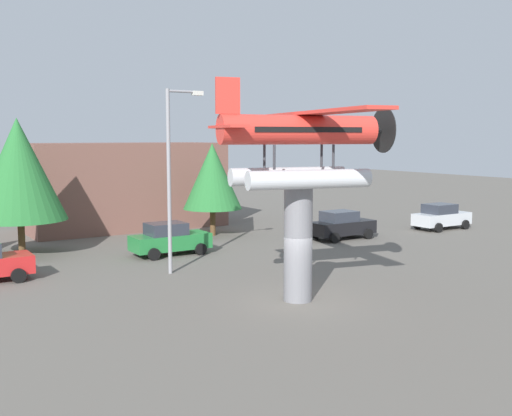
% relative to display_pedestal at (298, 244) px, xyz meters
% --- Properties ---
extents(ground_plane, '(140.00, 140.00, 0.00)m').
position_rel_display_pedestal_xyz_m(ground_plane, '(0.00, 0.00, -2.21)').
color(ground_plane, '#605B54').
extents(display_pedestal, '(1.10, 1.10, 4.42)m').
position_rel_display_pedestal_xyz_m(display_pedestal, '(0.00, 0.00, 0.00)').
color(display_pedestal, slate).
rests_on(display_pedestal, ground).
extents(floatplane_monument, '(7.16, 10.39, 4.00)m').
position_rel_display_pedestal_xyz_m(floatplane_monument, '(0.13, -0.03, 3.88)').
color(floatplane_monument, silver).
rests_on(floatplane_monument, display_pedestal).
extents(car_mid_green, '(4.20, 2.02, 1.76)m').
position_rel_display_pedestal_xyz_m(car_mid_green, '(-0.32, 11.11, -1.33)').
color(car_mid_green, '#237A38').
rests_on(car_mid_green, ground).
extents(car_far_black, '(4.20, 2.02, 1.76)m').
position_rel_display_pedestal_xyz_m(car_far_black, '(10.84, 10.13, -1.33)').
color(car_far_black, black).
rests_on(car_far_black, ground).
extents(car_distant_silver, '(4.20, 2.02, 1.76)m').
position_rel_display_pedestal_xyz_m(car_distant_silver, '(19.26, 9.56, -1.33)').
color(car_distant_silver, silver).
rests_on(car_distant_silver, ground).
extents(streetlight_primary, '(1.84, 0.28, 8.46)m').
position_rel_display_pedestal_xyz_m(streetlight_primary, '(-1.98, 7.00, 2.66)').
color(streetlight_primary, gray).
rests_on(streetlight_primary, ground).
extents(storefront_building, '(13.24, 5.90, 5.89)m').
position_rel_display_pedestal_xyz_m(storefront_building, '(1.30, 22.00, 0.73)').
color(storefront_building, brown).
rests_on(storefront_building, ground).
extents(tree_east, '(4.88, 4.88, 7.31)m').
position_rel_display_pedestal_xyz_m(tree_east, '(-6.99, 15.35, 2.38)').
color(tree_east, brown).
rests_on(tree_east, ground).
extents(tree_center_back, '(3.76, 3.76, 5.91)m').
position_rel_display_pedestal_xyz_m(tree_center_back, '(4.79, 15.65, 1.60)').
color(tree_center_back, brown).
rests_on(tree_center_back, ground).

